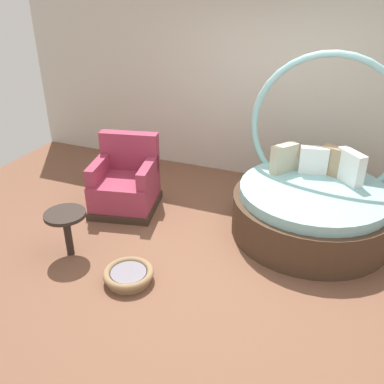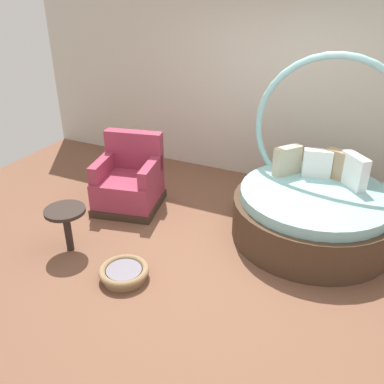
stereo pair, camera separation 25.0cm
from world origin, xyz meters
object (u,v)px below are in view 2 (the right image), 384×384
Objects in this scene: red_armchair at (129,182)px; pet_basket at (124,273)px; side_table at (66,217)px; round_daybed at (315,204)px.

pet_basket is at bearing -59.57° from red_armchair.
side_table reaches higher than pet_basket.
side_table is at bearing 168.76° from pet_basket.
red_armchair is (-2.32, -0.33, -0.07)m from round_daybed.
side_table is (-0.05, -1.17, 0.10)m from red_armchair.
side_table is (-2.37, -1.50, 0.03)m from round_daybed.
round_daybed reaches higher than red_armchair.
round_daybed is 3.90× the size of side_table.
pet_basket is (-1.54, -1.66, -0.33)m from round_daybed.
pet_basket is 0.92m from side_table.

